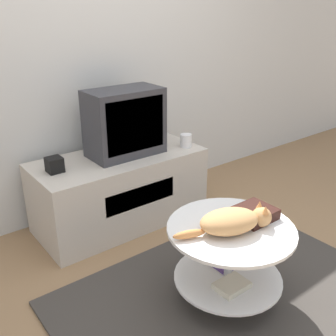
% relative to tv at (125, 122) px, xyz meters
% --- Properties ---
extents(ground_plane, '(12.00, 12.00, 0.00)m').
position_rel_tv_xyz_m(ground_plane, '(-0.05, -1.13, -0.76)').
color(ground_plane, '#93704C').
extents(wall_back, '(8.00, 0.05, 2.60)m').
position_rel_tv_xyz_m(wall_back, '(-0.05, 0.36, 0.54)').
color(wall_back, silver).
rests_on(wall_back, ground_plane).
extents(rug, '(1.81, 1.30, 0.02)m').
position_rel_tv_xyz_m(rug, '(-0.05, -1.13, -0.75)').
color(rug, '#3D3833').
rests_on(rug, ground_plane).
extents(tv_stand, '(1.23, 0.56, 0.53)m').
position_rel_tv_xyz_m(tv_stand, '(-0.07, -0.01, -0.50)').
color(tv_stand, beige).
rests_on(tv_stand, ground_plane).
extents(tv, '(0.53, 0.30, 0.47)m').
position_rel_tv_xyz_m(tv, '(0.00, 0.00, 0.00)').
color(tv, '#333338').
rests_on(tv, tv_stand).
extents(speaker, '(0.10, 0.10, 0.10)m').
position_rel_tv_xyz_m(speaker, '(-0.54, 0.00, -0.19)').
color(speaker, black).
rests_on(speaker, tv_stand).
extents(mug, '(0.09, 0.09, 0.10)m').
position_rel_tv_xyz_m(mug, '(0.44, -0.15, -0.19)').
color(mug, white).
rests_on(mug, tv_stand).
extents(coffee_table, '(0.67, 0.67, 0.45)m').
position_rel_tv_xyz_m(coffee_table, '(-0.07, -1.12, -0.45)').
color(coffee_table, '#B2B2B7').
rests_on(coffee_table, rug).
extents(dvd_box, '(0.21, 0.19, 0.06)m').
position_rel_tv_xyz_m(dvd_box, '(0.09, -1.12, -0.26)').
color(dvd_box, black).
rests_on(dvd_box, coffee_table).
extents(cat, '(0.51, 0.28, 0.13)m').
position_rel_tv_xyz_m(cat, '(-0.09, -1.15, -0.23)').
color(cat, tan).
rests_on(cat, coffee_table).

